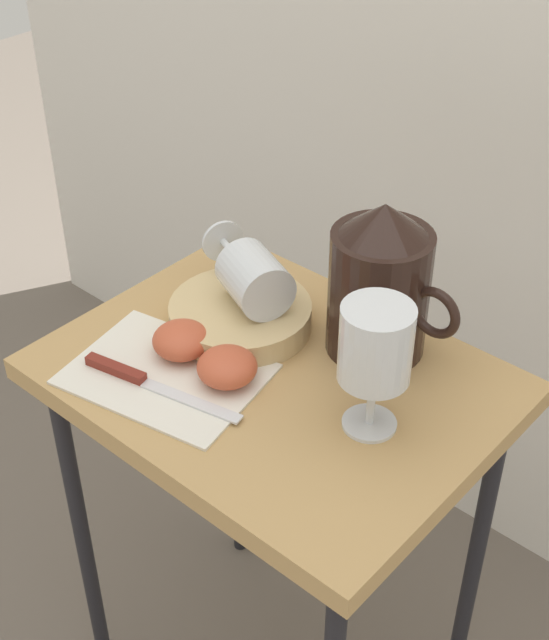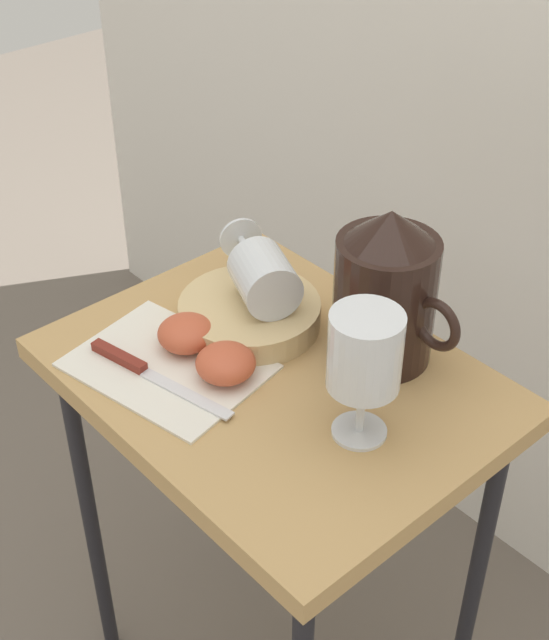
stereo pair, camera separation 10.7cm
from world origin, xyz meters
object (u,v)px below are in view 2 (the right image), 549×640
basket_tray (250,314)px  wine_glass_tipped_near (264,277)px  apple_half_right (226,363)px  pitcher (385,299)px  wine_glass_upright (363,359)px  table (274,416)px  knife (140,368)px  apple_half_left (186,333)px

basket_tray → wine_glass_tipped_near: wine_glass_tipped_near is taller
basket_tray → apple_half_right: 0.12m
pitcher → wine_glass_upright: bearing=-57.0°
table → knife: knife is taller
wine_glass_tipped_near → apple_half_right: size_ratio=2.24×
table → pitcher: (0.06, 0.12, 0.16)m
apple_half_left → basket_tray: bearing=81.7°
wine_glass_tipped_near → apple_half_right: (0.06, -0.11, -0.05)m
basket_tray → wine_glass_upright: 0.26m
pitcher → wine_glass_upright: size_ratio=1.26×
basket_tray → wine_glass_tipped_near: size_ratio=1.13×
basket_tray → apple_half_left: size_ratio=2.54×
basket_tray → wine_glass_tipped_near: (0.01, 0.02, 0.06)m
table → wine_glass_tipped_near: 0.18m
basket_tray → wine_glass_tipped_near: 0.06m
table → apple_half_right: size_ratio=9.02×
apple_half_right → basket_tray: bearing=125.1°
table → wine_glass_upright: 0.23m
table → basket_tray: bearing=156.6°
basket_tray → knife: basket_tray is taller
basket_tray → knife: bearing=-94.3°
pitcher → wine_glass_upright: (0.08, -0.13, 0.02)m
apple_half_right → table: bearing=60.5°
apple_half_right → knife: bearing=-137.0°
pitcher → apple_half_right: (-0.09, -0.18, -0.06)m
wine_glass_tipped_near → pitcher: bearing=23.7°
wine_glass_tipped_near → table: bearing=-34.0°
wine_glass_upright → apple_half_right: bearing=-164.0°
wine_glass_tipped_near → knife: 0.20m
knife → basket_tray: bearing=85.7°
wine_glass_upright → pitcher: bearing=123.0°
wine_glass_tipped_near → knife: size_ratio=0.75×
table → pitcher: bearing=63.1°
wine_glass_upright → apple_half_left: wine_glass_upright is taller
wine_glass_tipped_near → apple_half_left: size_ratio=2.24×
table → apple_half_left: 0.16m
wine_glass_upright → apple_half_right: (-0.18, -0.05, -0.09)m
apple_half_left → wine_glass_upright: bearing=10.9°
pitcher → apple_half_left: pitcher is taller
knife → wine_glass_upright: bearing=25.9°
table → wine_glass_tipped_near: (-0.09, 0.06, 0.15)m
basket_tray → apple_half_right: (0.07, -0.09, 0.01)m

